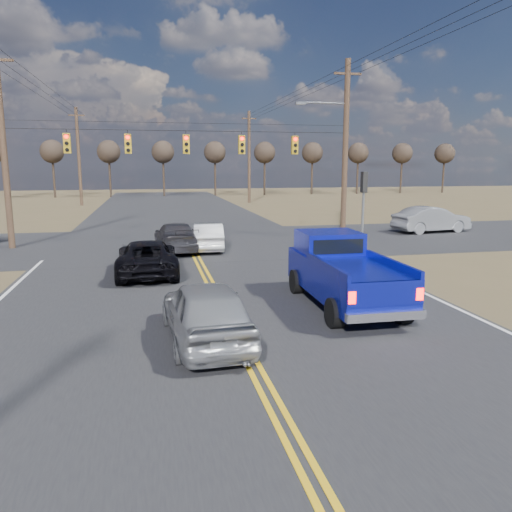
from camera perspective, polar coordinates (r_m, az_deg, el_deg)
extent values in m
plane|color=brown|center=(10.41, 0.27, -13.62)|extent=(160.00, 160.00, 0.00)
cube|color=#28282B|center=(19.85, -5.91, -1.98)|extent=(14.00, 120.00, 0.02)
cube|color=#28282B|center=(27.69, -7.71, 1.51)|extent=(120.00, 12.00, 0.02)
cylinder|color=#473323|center=(28.17, -26.89, 10.86)|extent=(0.32, 0.32, 10.00)
cylinder|color=#473323|center=(29.44, 10.17, 11.73)|extent=(0.32, 0.32, 10.00)
cube|color=#473323|center=(29.85, 10.44, 19.81)|extent=(1.60, 0.12, 0.12)
cylinder|color=black|center=(27.42, -8.02, 13.99)|extent=(18.00, 0.02, 0.02)
cylinder|color=black|center=(27.45, -8.04, 14.82)|extent=(18.00, 0.02, 0.02)
cube|color=#B28C14|center=(27.59, -20.79, 11.95)|extent=(0.34, 0.24, 1.00)
cylinder|color=#FF0C05|center=(27.47, -20.88, 12.65)|extent=(0.20, 0.06, 0.20)
cylinder|color=black|center=(27.46, -20.83, 11.96)|extent=(0.20, 0.06, 0.20)
cylinder|color=black|center=(27.44, -20.79, 11.27)|extent=(0.20, 0.06, 0.20)
cube|color=black|center=(27.45, -20.90, 12.88)|extent=(0.24, 0.14, 0.03)
cube|color=#B28C14|center=(27.32, -14.42, 12.31)|extent=(0.34, 0.24, 1.00)
cylinder|color=#FF0C05|center=(27.20, -14.46, 13.02)|extent=(0.20, 0.06, 0.20)
cylinder|color=black|center=(27.18, -14.43, 12.32)|extent=(0.20, 0.06, 0.20)
cylinder|color=black|center=(27.17, -14.40, 11.63)|extent=(0.20, 0.06, 0.20)
cube|color=black|center=(27.18, -14.47, 13.25)|extent=(0.24, 0.14, 0.03)
cube|color=#B28C14|center=(27.38, -7.98, 12.53)|extent=(0.34, 0.24, 1.00)
cylinder|color=#FF0C05|center=(27.26, -7.98, 13.23)|extent=(0.20, 0.06, 0.20)
cylinder|color=black|center=(27.24, -7.96, 12.54)|extent=(0.20, 0.06, 0.20)
cylinder|color=black|center=(27.23, -7.95, 11.85)|extent=(0.20, 0.06, 0.20)
cube|color=black|center=(27.23, -7.98, 13.47)|extent=(0.24, 0.14, 0.03)
cube|color=#B28C14|center=(27.77, -1.65, 12.59)|extent=(0.34, 0.24, 1.00)
cylinder|color=#FF0C05|center=(27.64, -1.60, 13.29)|extent=(0.20, 0.06, 0.20)
cylinder|color=black|center=(27.63, -1.59, 12.60)|extent=(0.20, 0.06, 0.20)
cylinder|color=black|center=(27.62, -1.59, 11.92)|extent=(0.20, 0.06, 0.20)
cube|color=black|center=(27.62, -1.59, 13.52)|extent=(0.24, 0.14, 0.03)
cube|color=#B28C14|center=(28.46, 4.45, 12.51)|extent=(0.34, 0.24, 1.00)
cylinder|color=#FF0C05|center=(28.34, 4.54, 13.19)|extent=(0.20, 0.06, 0.20)
cylinder|color=black|center=(28.33, 4.53, 12.52)|extent=(0.20, 0.06, 0.20)
cylinder|color=black|center=(28.32, 4.52, 11.85)|extent=(0.20, 0.06, 0.20)
cube|color=black|center=(28.32, 4.56, 13.41)|extent=(0.24, 0.14, 0.03)
cylinder|color=slate|center=(25.12, 12.09, 4.15)|extent=(0.12, 0.12, 3.20)
cube|color=black|center=(24.99, 12.25, 8.25)|extent=(0.24, 0.34, 1.00)
cylinder|color=slate|center=(29.13, 7.67, 16.94)|extent=(2.80, 0.10, 0.10)
cube|color=slate|center=(28.72, 5.11, 16.99)|extent=(0.55, 0.22, 0.14)
cylinder|color=#473323|center=(55.73, -19.59, 10.60)|extent=(0.32, 0.32, 10.00)
cube|color=#473323|center=(55.94, -19.86, 14.90)|extent=(1.60, 0.12, 0.12)
cylinder|color=#473323|center=(56.38, -0.79, 11.18)|extent=(0.32, 0.32, 10.00)
cube|color=#473323|center=(56.59, -0.80, 15.43)|extent=(1.60, 0.12, 0.12)
cylinder|color=black|center=(27.49, -26.72, 19.96)|extent=(0.02, 58.00, 0.02)
cylinder|color=black|center=(28.70, 9.88, 20.42)|extent=(0.02, 58.00, 0.02)
cylinder|color=black|center=(28.95, 11.25, 20.28)|extent=(0.02, 58.00, 0.02)
cylinder|color=black|center=(29.23, 12.59, 20.14)|extent=(0.02, 58.00, 0.02)
cylinder|color=#33261C|center=(70.33, -22.11, 8.44)|extent=(0.28, 0.28, 5.50)
sphere|color=#2D231C|center=(70.33, -22.29, 11.00)|extent=(3.00, 3.00, 3.00)
cylinder|color=#33261C|center=(69.48, -16.35, 8.76)|extent=(0.28, 0.28, 5.50)
sphere|color=#2D231C|center=(69.48, -16.49, 11.36)|extent=(3.00, 3.00, 3.00)
cylinder|color=#33261C|center=(69.33, -10.51, 9.00)|extent=(0.28, 0.28, 5.50)
sphere|color=#2D231C|center=(69.34, -10.60, 11.60)|extent=(3.00, 3.00, 3.00)
cylinder|color=#33261C|center=(69.89, -4.69, 9.15)|extent=(0.28, 0.28, 5.50)
sphere|color=#2D231C|center=(69.89, -4.73, 11.73)|extent=(3.00, 3.00, 3.00)
cylinder|color=#33261C|center=(71.13, 0.98, 9.20)|extent=(0.28, 0.28, 5.50)
sphere|color=#2D231C|center=(71.14, 0.99, 11.74)|extent=(3.00, 3.00, 3.00)
cylinder|color=#33261C|center=(73.03, 6.41, 9.17)|extent=(0.28, 0.28, 5.50)
sphere|color=#2D231C|center=(73.03, 6.46, 11.64)|extent=(3.00, 3.00, 3.00)
cylinder|color=#33261C|center=(75.53, 11.52, 9.07)|extent=(0.28, 0.28, 5.50)
sphere|color=#2D231C|center=(75.53, 11.60, 11.46)|extent=(3.00, 3.00, 3.00)
cylinder|color=#33261C|center=(78.58, 16.26, 8.91)|extent=(0.28, 0.28, 5.50)
sphere|color=#2D231C|center=(78.58, 16.38, 11.20)|extent=(3.00, 3.00, 3.00)
cylinder|color=#33261C|center=(82.11, 20.62, 8.71)|extent=(0.28, 0.28, 5.50)
sphere|color=#2D231C|center=(82.11, 20.76, 10.90)|extent=(3.00, 3.00, 3.00)
cylinder|color=black|center=(13.31, 9.02, -6.46)|extent=(0.34, 0.82, 0.81)
cylinder|color=black|center=(14.07, 16.44, -5.83)|extent=(0.34, 0.82, 0.81)
cylinder|color=black|center=(16.66, 4.68, -2.93)|extent=(0.34, 0.82, 0.81)
cylinder|color=black|center=(17.28, 10.85, -2.60)|extent=(0.34, 0.82, 0.81)
cube|color=#0F17A4|center=(15.16, 10.11, -2.42)|extent=(2.11, 5.51, 1.02)
cube|color=#0F17A4|center=(16.36, 8.34, 1.54)|extent=(1.90, 1.75, 0.73)
cube|color=black|center=(15.58, 9.37, 1.06)|extent=(1.62, 0.08, 0.46)
cube|color=#0F17A4|center=(13.73, 8.05, -1.10)|extent=(0.15, 3.35, 0.20)
cube|color=#0F17A4|center=(14.47, 15.28, -0.78)|extent=(0.15, 3.35, 0.20)
cube|color=#0F17A4|center=(12.70, 14.60, -4.17)|extent=(2.03, 0.11, 0.61)
cube|color=silver|center=(12.78, 14.63, -6.67)|extent=(2.08, 0.21, 0.22)
cube|color=#FF0C05|center=(12.32, 10.92, -4.71)|extent=(0.18, 0.06, 0.30)
cube|color=#FF0C05|center=(13.08, 18.20, -4.16)|extent=(0.18, 0.06, 0.30)
imported|color=gray|center=(12.12, -5.75, -6.26)|extent=(2.08, 4.63, 1.55)
imported|color=black|center=(19.87, -12.33, -0.15)|extent=(2.27, 4.91, 1.36)
imported|color=silver|center=(25.20, -5.49, 2.22)|extent=(1.77, 4.19, 1.34)
imported|color=#313035|center=(25.07, -9.13, 2.16)|extent=(2.15, 4.90, 1.40)
imported|color=gray|center=(33.49, 19.41, 3.95)|extent=(2.43, 5.17, 1.64)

